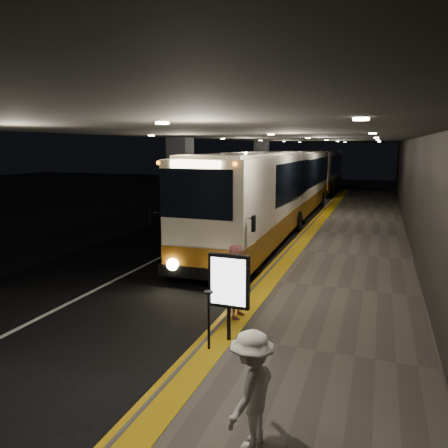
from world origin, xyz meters
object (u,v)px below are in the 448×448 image
Objects in this scene: coach_main at (254,204)px; bag_polka at (249,347)px; passenger_boarding at (238,281)px; stanchion_post at (209,321)px; coach_second at (296,185)px; coach_third at (322,173)px; passenger_waiting_white at (251,389)px; info_sign at (229,283)px.

coach_main is 39.71× the size of bag_polka.
passenger_boarding is 1.77m from stanchion_post.
bag_polka is at bearing -75.89° from coach_main.
coach_second reaches higher than coach_third.
passenger_waiting_white is 5.30× the size of bag_polka.
coach_third is at bearing 94.91° from bag_polka.
bag_polka is 0.17× the size of info_sign.
info_sign is at bearing -172.12° from passenger_boarding.
coach_main is 7.50× the size of passenger_waiting_white.
coach_second is 18.70m from info_sign.
passenger_waiting_white is at bearing -72.98° from bag_polka.
passenger_waiting_white is (3.42, -21.48, -0.80)m from coach_second.
coach_second is at bearing 97.97° from bag_polka.
passenger_waiting_white is 0.88× the size of info_sign.
info_sign is (2.24, -32.17, -0.34)m from coach_third.
coach_main is at bearing -153.83° from passenger_waiting_white.
passenger_waiting_white is 3.22m from info_sign.
info_sign is (-1.32, 2.91, 0.43)m from passenger_waiting_white.
passenger_boarding is (2.04, -30.94, -0.70)m from coach_third.
coach_second is at bearing 97.39° from info_sign.
passenger_boarding is at bearing -149.40° from passenger_waiting_white.
coach_third reaches higher than passenger_boarding.
coach_main is 6.60× the size of info_sign.
coach_third reaches higher than bag_polka.
info_sign reaches higher than bag_polka.
passenger_waiting_white is at bearing -81.45° from coach_second.
coach_main is at bearing 100.68° from stanchion_post.
coach_main reaches higher than passenger_boarding.
coach_main is 7.86m from passenger_boarding.
coach_main reaches higher than stanchion_post.
passenger_waiting_white is at bearing -84.02° from coach_third.
passenger_waiting_white is at bearing -75.55° from coach_main.
bag_polka is 0.91m from stanchion_post.
passenger_waiting_white reaches higher than bag_polka.
passenger_boarding is at bearing 100.18° from info_sign.
passenger_boarding is 4.41m from passenger_waiting_white.
info_sign is (2.09, -18.58, -0.37)m from coach_second.
coach_main reaches higher than coach_third.
coach_main is at bearing 105.44° from bag_polka.
bag_polka is (-0.75, 2.46, -0.65)m from passenger_waiting_white.
coach_third is at bearing 89.26° from coach_main.
passenger_waiting_white is at bearing -56.92° from stanchion_post.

